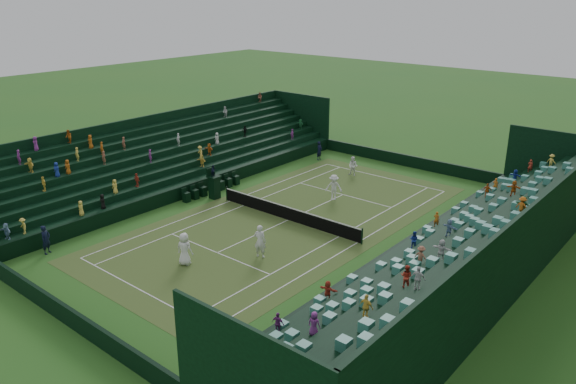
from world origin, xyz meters
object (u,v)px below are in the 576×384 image
object	(u,v)px
player_far_east	(334,187)
tennis_net	(288,213)
umpire_chair	(214,184)
player_near_west	(185,249)
player_near_east	(260,241)
player_far_west	(353,166)

from	to	relation	value
player_far_east	tennis_net	bearing A→B (deg)	-116.82
umpire_chair	player_near_west	distance (m)	10.55
player_near_east	player_near_west	bearing A→B (deg)	34.36
umpire_chair	player_near_east	bearing A→B (deg)	-28.48
tennis_net	player_far_east	size ratio (longest dim) A/B	6.17
player_far_west	player_far_east	xyz separation A→B (m)	(2.07, -5.60, 0.15)
player_near_west	player_near_east	size ratio (longest dim) A/B	0.95
umpire_chair	player_far_east	xyz separation A→B (m)	(6.85, 5.37, -0.14)
umpire_chair	player_near_east	xyz separation A→B (m)	(9.10, -4.94, -0.09)
player_near_east	player_far_west	size ratio (longest dim) A/B	1.24
player_near_west	tennis_net	bearing A→B (deg)	-112.54
tennis_net	player_near_west	xyz separation A→B (m)	(-0.31, -8.53, 0.42)
tennis_net	player_near_west	size ratio (longest dim) A/B	6.16
umpire_chair	player_near_west	bearing A→B (deg)	-51.82
tennis_net	player_near_east	world-z (taller)	player_near_east
player_near_west	player_far_east	bearing A→B (deg)	-111.86
tennis_net	umpire_chair	world-z (taller)	umpire_chair
player_near_west	player_far_east	size ratio (longest dim) A/B	1.00
umpire_chair	player_far_west	bearing A→B (deg)	66.44
umpire_chair	player_far_east	bearing A→B (deg)	38.11
player_near_west	player_far_west	distance (m)	19.34
player_near_west	player_far_west	xyz separation A→B (m)	(-1.74, 19.27, -0.15)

